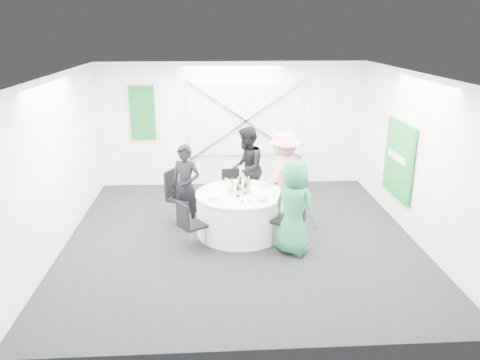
{
  "coord_description": "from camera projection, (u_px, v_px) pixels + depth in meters",
  "views": [
    {
      "loc": [
        -0.47,
        -7.46,
        3.54
      ],
      "look_at": [
        0.0,
        0.2,
        1.0
      ],
      "focal_mm": 35.0,
      "sensor_mm": 36.0,
      "label": 1
    }
  ],
  "objects": [
    {
      "name": "knife_d",
      "position": [
        272.0,
        196.0,
        8.0
      ],
      "size": [
        0.1,
        0.13,
        0.01
      ],
      "primitive_type": "cube",
      "rotation": [
        0.0,
        0.0,
        -0.64
      ],
      "color": "silver",
      "rests_on": "banquet_table"
    },
    {
      "name": "green_sign",
      "position": [
        398.0,
        160.0,
        8.57
      ],
      "size": [
        0.05,
        1.2,
        1.4
      ],
      "primitive_type": "cube",
      "color": "#188428",
      "rests_on": "wall_right"
    },
    {
      "name": "wine_glass_e",
      "position": [
        251.0,
        193.0,
        7.77
      ],
      "size": [
        0.07,
        0.07,
        0.17
      ],
      "color": "white",
      "rests_on": "banquet_table"
    },
    {
      "name": "fork_e",
      "position": [
        271.0,
        190.0,
        8.29
      ],
      "size": [
        0.08,
        0.14,
        0.01
      ],
      "primitive_type": "cube",
      "rotation": [
        0.0,
        0.0,
        0.49
      ],
      "color": "silver",
      "rests_on": "banquet_table"
    },
    {
      "name": "person_woman_green",
      "position": [
        294.0,
        208.0,
        7.45
      ],
      "size": [
        0.89,
        0.88,
        1.55
      ],
      "primitive_type": "imported",
      "rotation": [
        0.0,
        0.0,
        2.38
      ],
      "color": "#207846",
      "rests_on": "floor"
    },
    {
      "name": "beer_bottle_c",
      "position": [
        245.0,
        189.0,
        8.08
      ],
      "size": [
        0.06,
        0.06,
        0.25
      ],
      "color": "#341509",
      "rests_on": "banquet_table"
    },
    {
      "name": "plate_back_left",
      "position": [
        213.0,
        189.0,
        8.33
      ],
      "size": [
        0.26,
        0.26,
        0.01
      ],
      "color": "silver",
      "rests_on": "banquet_table"
    },
    {
      "name": "wall_right",
      "position": [
        417.0,
        158.0,
        7.94
      ],
      "size": [
        0.0,
        6.0,
        6.0
      ],
      "primitive_type": "plane",
      "rotation": [
        1.57,
        0.0,
        -1.57
      ],
      "color": "white",
      "rests_on": "floor"
    },
    {
      "name": "chair_back",
      "position": [
        231.0,
        187.0,
        9.35
      ],
      "size": [
        0.4,
        0.41,
        0.82
      ],
      "rotation": [
        0.0,
        0.0,
        0.09
      ],
      "color": "black",
      "rests_on": "floor"
    },
    {
      "name": "beer_bottle_a",
      "position": [
        232.0,
        187.0,
        8.18
      ],
      "size": [
        0.06,
        0.06,
        0.26
      ],
      "color": "#341509",
      "rests_on": "banquet_table"
    },
    {
      "name": "plate_front_left",
      "position": [
        220.0,
        202.0,
        7.73
      ],
      "size": [
        0.27,
        0.27,
        0.01
      ],
      "color": "silver",
      "rests_on": "banquet_table"
    },
    {
      "name": "wall_left",
      "position": [
        57.0,
        164.0,
        7.59
      ],
      "size": [
        0.0,
        6.0,
        6.0
      ],
      "primitive_type": "plane",
      "rotation": [
        1.57,
        0.0,
        1.57
      ],
      "color": "white",
      "rests_on": "floor"
    },
    {
      "name": "wine_glass_d",
      "position": [
        239.0,
        180.0,
        8.46
      ],
      "size": [
        0.07,
        0.07,
        0.17
      ],
      "color": "white",
      "rests_on": "banquet_table"
    },
    {
      "name": "beer_bottle_d",
      "position": [
        238.0,
        191.0,
        7.95
      ],
      "size": [
        0.06,
        0.06,
        0.25
      ],
      "color": "#341509",
      "rests_on": "banquet_table"
    },
    {
      "name": "wine_glass_a",
      "position": [
        226.0,
        181.0,
        8.4
      ],
      "size": [
        0.07,
        0.07,
        0.17
      ],
      "color": "white",
      "rests_on": "banquet_table"
    },
    {
      "name": "clear_water_bottle",
      "position": [
        230.0,
        189.0,
        8.06
      ],
      "size": [
        0.08,
        0.08,
        0.27
      ],
      "color": "silver",
      "rests_on": "banquet_table"
    },
    {
      "name": "floor",
      "position": [
        241.0,
        238.0,
        8.2
      ],
      "size": [
        6.0,
        6.0,
        0.0
      ],
      "primitive_type": "plane",
      "color": "black",
      "rests_on": "ground"
    },
    {
      "name": "chair_back_right",
      "position": [
        290.0,
        197.0,
        8.71
      ],
      "size": [
        0.53,
        0.52,
        0.87
      ],
      "rotation": [
        0.0,
        0.0,
        -1.14
      ],
      "color": "black",
      "rests_on": "floor"
    },
    {
      "name": "window_brace_b",
      "position": [
        246.0,
        121.0,
        10.52
      ],
      "size": [
        2.63,
        0.05,
        1.84
      ],
      "primitive_type": "cube",
      "rotation": [
        0.0,
        -0.97,
        0.0
      ],
      "color": "silver",
      "rests_on": "window_panel"
    },
    {
      "name": "wall_front",
      "position": [
        259.0,
        239.0,
        4.92
      ],
      "size": [
        6.0,
        0.0,
        6.0
      ],
      "primitive_type": "plane",
      "rotation": [
        -1.57,
        0.0,
        0.0
      ],
      "color": "white",
      "rests_on": "floor"
    },
    {
      "name": "wine_glass_b",
      "position": [
        242.0,
        195.0,
        7.72
      ],
      "size": [
        0.07,
        0.07,
        0.17
      ],
      "color": "white",
      "rests_on": "banquet_table"
    },
    {
      "name": "fork_d",
      "position": [
        260.0,
        203.0,
        7.71
      ],
      "size": [
        0.11,
        0.12,
        0.01
      ],
      "primitive_type": "cube",
      "rotation": [
        0.0,
        0.0,
        -0.72
      ],
      "color": "silver",
      "rests_on": "banquet_table"
    },
    {
      "name": "wine_glass_c",
      "position": [
        245.0,
        179.0,
        8.48
      ],
      "size": [
        0.07,
        0.07,
        0.17
      ],
      "color": "white",
      "rests_on": "banquet_table"
    },
    {
      "name": "ceiling",
      "position": [
        241.0,
        75.0,
        7.32
      ],
      "size": [
        6.0,
        6.0,
        0.0
      ],
      "primitive_type": "plane",
      "rotation": [
        3.14,
        0.0,
        0.0
      ],
      "color": "white",
      "rests_on": "wall_back"
    },
    {
      "name": "fork_c",
      "position": [
        209.0,
        197.0,
        7.94
      ],
      "size": [
        0.1,
        0.13,
        0.01
      ],
      "primitive_type": "cube",
      "rotation": [
        0.0,
        0.0,
        -2.51
      ],
      "color": "silver",
      "rests_on": "banquet_table"
    },
    {
      "name": "knife_b",
      "position": [
        208.0,
        191.0,
        8.24
      ],
      "size": [
        0.09,
        0.14,
        0.01
      ],
      "primitive_type": "cube",
      "rotation": [
        0.0,
        0.0,
        2.62
      ],
      "color": "silver",
      "rests_on": "banquet_table"
    },
    {
      "name": "person_man_back",
      "position": [
        247.0,
        168.0,
        9.3
      ],
      "size": [
        0.58,
        0.88,
        1.68
      ],
      "primitive_type": "imported",
      "rotation": [
        0.0,
        0.0,
        -1.74
      ],
      "color": "black",
      "rests_on": "floor"
    },
    {
      "name": "fork_b",
      "position": [
        218.0,
        185.0,
        8.55
      ],
      "size": [
        0.09,
        0.13,
        0.01
      ],
      "primitive_type": "cube",
      "rotation": [
        0.0,
        0.0,
        2.57
      ],
      "color": "silver",
      "rests_on": "banquet_table"
    },
    {
      "name": "knife_e",
      "position": [
        258.0,
        184.0,
        8.6
      ],
      "size": [
        0.1,
        0.13,
        0.01
      ],
      "primitive_type": "cube",
      "rotation": [
        0.0,
        0.0,
        0.58
      ],
      "color": "silver",
      "rests_on": "banquet_table"
    },
    {
      "name": "chair_front_right",
      "position": [
        292.0,
        217.0,
        7.65
      ],
      "size": [
        0.61,
        0.61,
        0.96
      ],
      "rotation": [
        0.0,
        0.0,
        4.05
      ],
      "color": "black",
      "rests_on": "floor"
    },
    {
      "name": "fork_a",
      "position": [
        250.0,
        183.0,
        8.67
      ],
      "size": [
        0.15,
        0.03,
        0.01
      ],
      "primitive_type": "cube",
      "rotation": [
        0.0,
        0.0,
        1.48
      ],
      "color": "silver",
      "rests_on": "banquet_table"
    },
    {
      "name": "person_man_back_left",
      "position": [
        186.0,
        187.0,
        8.45
      ],
      "size": [
        0.66,
        0.55,
        1.54
      ],
      "primitive_type": "imported",
      "rotation": [
        0.0,
        0.0,
        -0.37
      ],
      "color": "black",
      "rests_on": "floor"
    },
    {
      "name": "knife_a",
      "position": [
        226.0,
        183.0,
        8.64
      ],
      "size": [
        0.15,
        0.03,
        0.01
      ],
      "primitive_type": "cube",
      "rotation": [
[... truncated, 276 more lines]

